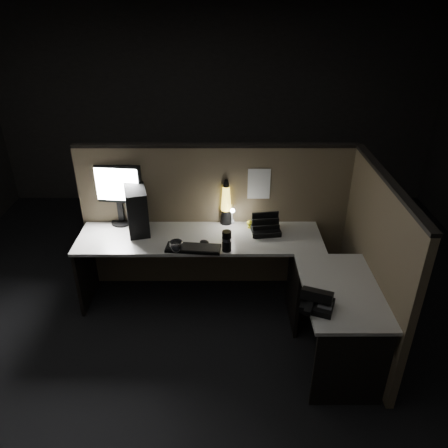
{
  "coord_description": "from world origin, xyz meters",
  "views": [
    {
      "loc": [
        0.07,
        -2.95,
        2.82
      ],
      "look_at": [
        0.08,
        0.35,
        1.01
      ],
      "focal_mm": 35.0,
      "sensor_mm": 36.0,
      "label": 1
    }
  ],
  "objects_px": {
    "keyboard": "(193,248)",
    "desk_phone": "(317,301)",
    "lava_lamp": "(226,205)",
    "pc_tower": "(137,209)",
    "monitor": "(118,189)"
  },
  "relations": [
    {
      "from": "keyboard",
      "to": "desk_phone",
      "type": "height_order",
      "value": "desk_phone"
    },
    {
      "from": "monitor",
      "to": "desk_phone",
      "type": "height_order",
      "value": "monitor"
    },
    {
      "from": "keyboard",
      "to": "desk_phone",
      "type": "bearing_deg",
      "value": -34.31
    },
    {
      "from": "desk_phone",
      "to": "monitor",
      "type": "bearing_deg",
      "value": 163.49
    },
    {
      "from": "monitor",
      "to": "desk_phone",
      "type": "distance_m",
      "value": 2.17
    },
    {
      "from": "pc_tower",
      "to": "keyboard",
      "type": "relative_size",
      "value": 0.9
    },
    {
      "from": "keyboard",
      "to": "lava_lamp",
      "type": "relative_size",
      "value": 1.07
    },
    {
      "from": "lava_lamp",
      "to": "desk_phone",
      "type": "distance_m",
      "value": 1.46
    },
    {
      "from": "pc_tower",
      "to": "desk_phone",
      "type": "xyz_separation_m",
      "value": [
        1.51,
        -1.18,
        -0.17
      ]
    },
    {
      "from": "desk_phone",
      "to": "pc_tower",
      "type": "bearing_deg",
      "value": 163.28
    },
    {
      "from": "monitor",
      "to": "keyboard",
      "type": "height_order",
      "value": "monitor"
    },
    {
      "from": "keyboard",
      "to": "monitor",
      "type": "bearing_deg",
      "value": 150.94
    },
    {
      "from": "keyboard",
      "to": "desk_phone",
      "type": "distance_m",
      "value": 1.24
    },
    {
      "from": "monitor",
      "to": "lava_lamp",
      "type": "relative_size",
      "value": 1.32
    },
    {
      "from": "lava_lamp",
      "to": "desk_phone",
      "type": "relative_size",
      "value": 1.61
    }
  ]
}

